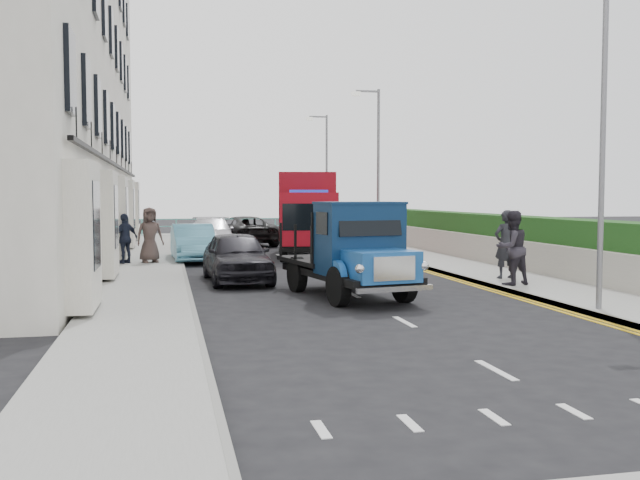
# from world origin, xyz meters

# --- Properties ---
(ground) EXTENTS (120.00, 120.00, 0.00)m
(ground) POSITION_xyz_m (0.00, 0.00, 0.00)
(ground) COLOR black
(ground) RESTS_ON ground
(pavement_west) EXTENTS (2.40, 38.00, 0.12)m
(pavement_west) POSITION_xyz_m (-5.20, 9.00, 0.06)
(pavement_west) COLOR gray
(pavement_west) RESTS_ON ground
(pavement_east) EXTENTS (2.60, 38.00, 0.12)m
(pavement_east) POSITION_xyz_m (5.30, 9.00, 0.06)
(pavement_east) COLOR gray
(pavement_east) RESTS_ON ground
(promenade) EXTENTS (30.00, 2.50, 0.12)m
(promenade) POSITION_xyz_m (0.00, 29.00, 0.06)
(promenade) COLOR gray
(promenade) RESTS_ON ground
(sea_plane) EXTENTS (120.00, 120.00, 0.00)m
(sea_plane) POSITION_xyz_m (0.00, 60.00, 0.00)
(sea_plane) COLOR #4D5B69
(sea_plane) RESTS_ON ground
(terrace_west) EXTENTS (6.31, 30.20, 14.25)m
(terrace_west) POSITION_xyz_m (-9.47, 13.00, 7.17)
(terrace_west) COLOR white
(terrace_west) RESTS_ON ground
(garden_east) EXTENTS (1.45, 28.00, 1.75)m
(garden_east) POSITION_xyz_m (7.21, 9.00, 0.90)
(garden_east) COLOR #B2AD9E
(garden_east) RESTS_ON ground
(seafront_railing) EXTENTS (13.00, 0.08, 1.11)m
(seafront_railing) POSITION_xyz_m (0.00, 28.20, 0.58)
(seafront_railing) COLOR #59B2A5
(seafront_railing) RESTS_ON ground
(lamp_near) EXTENTS (1.23, 0.18, 7.00)m
(lamp_near) POSITION_xyz_m (4.18, -2.00, 4.00)
(lamp_near) COLOR slate
(lamp_near) RESTS_ON ground
(lamp_mid) EXTENTS (1.23, 0.18, 7.00)m
(lamp_mid) POSITION_xyz_m (4.18, 14.00, 4.00)
(lamp_mid) COLOR slate
(lamp_mid) RESTS_ON ground
(lamp_far) EXTENTS (1.23, 0.18, 7.00)m
(lamp_far) POSITION_xyz_m (4.18, 24.00, 4.00)
(lamp_far) COLOR slate
(lamp_far) RESTS_ON ground
(bedford_lorry) EXTENTS (2.71, 5.11, 2.31)m
(bedford_lorry) POSITION_xyz_m (-0.14, 1.12, 1.07)
(bedford_lorry) COLOR black
(bedford_lorry) RESTS_ON ground
(red_lorry) EXTENTS (3.22, 6.80, 3.42)m
(red_lorry) POSITION_xyz_m (1.10, 13.68, 1.82)
(red_lorry) COLOR black
(red_lorry) RESTS_ON ground
(parked_car_front) EXTENTS (1.91, 4.38, 1.47)m
(parked_car_front) POSITION_xyz_m (-2.60, 5.32, 0.73)
(parked_car_front) COLOR black
(parked_car_front) RESTS_ON ground
(parked_car_mid) EXTENTS (1.69, 4.35, 1.41)m
(parked_car_mid) POSITION_xyz_m (-3.60, 12.00, 0.71)
(parked_car_mid) COLOR #60B0CE
(parked_car_mid) RESTS_ON ground
(parked_car_rear) EXTENTS (2.44, 5.31, 1.50)m
(parked_car_rear) POSITION_xyz_m (-2.60, 17.63, 0.75)
(parked_car_rear) COLOR silver
(parked_car_rear) RESTS_ON ground
(seafront_car_left) EXTENTS (3.32, 5.61, 1.46)m
(seafront_car_left) POSITION_xyz_m (-0.81, 20.52, 0.73)
(seafront_car_left) COLOR black
(seafront_car_left) RESTS_ON ground
(seafront_car_right) EXTENTS (2.79, 4.40, 1.40)m
(seafront_car_right) POSITION_xyz_m (2.64, 20.04, 0.70)
(seafront_car_right) COLOR #B3B2B7
(seafront_car_right) RESTS_ON ground
(pedestrian_east_near) EXTENTS (0.78, 0.57, 1.97)m
(pedestrian_east_near) POSITION_xyz_m (4.92, 3.49, 1.10)
(pedestrian_east_near) COLOR #222228
(pedestrian_east_near) RESTS_ON pavement_east
(pedestrian_east_far) EXTENTS (1.10, 0.94, 1.98)m
(pedestrian_east_far) POSITION_xyz_m (4.40, 2.08, 1.11)
(pedestrian_east_far) COLOR #2B2730
(pedestrian_east_far) RESTS_ON pavement_east
(pedestrian_west_near) EXTENTS (1.05, 1.00, 1.75)m
(pedestrian_west_near) POSITION_xyz_m (-6.00, 10.53, 1.00)
(pedestrian_west_near) COLOR #1C2233
(pedestrian_west_near) RESTS_ON pavement_west
(pedestrian_west_far) EXTENTS (1.11, 0.90, 1.96)m
(pedestrian_west_far) POSITION_xyz_m (-5.17, 10.65, 1.10)
(pedestrian_west_far) COLOR #453632
(pedestrian_west_far) RESTS_ON pavement_west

